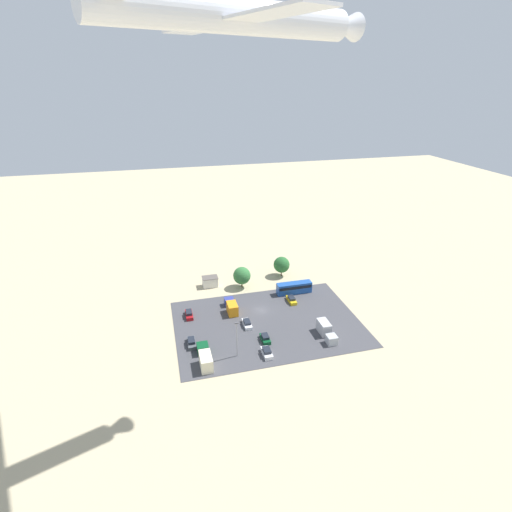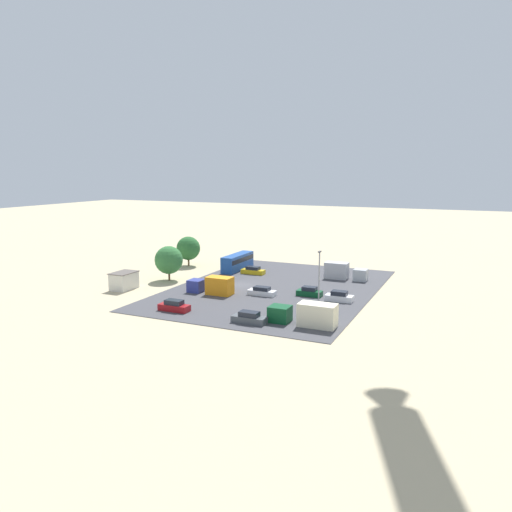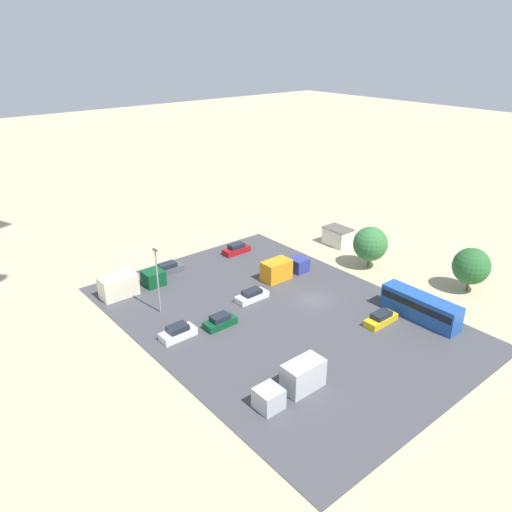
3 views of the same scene
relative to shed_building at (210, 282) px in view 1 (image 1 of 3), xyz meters
The scene contains 17 objects.
ground_plane 20.73m from the shed_building, 122.91° to the left, with size 400.00×400.00×0.00m, color tan.
parking_lot_surface 26.53m from the shed_building, 115.10° to the left, with size 47.20×33.42×0.08m.
shed_building is the anchor object (origin of this frame).
bus 25.52m from the shed_building, 155.57° to the left, with size 10.32×2.56×3.27m.
parked_car_0 17.66m from the shed_building, 62.90° to the left, with size 1.80×4.70×1.65m.
parked_car_1 24.44m from the shed_building, 103.81° to the left, with size 1.84×4.69×1.43m.
parked_car_2 37.15m from the shed_building, 101.55° to the left, with size 1.92×4.36×1.63m.
parked_car_3 29.60m from the shed_building, 72.75° to the left, with size 1.86×4.75×1.57m.
parked_car_4 32.24m from the shed_building, 105.44° to the left, with size 1.81×4.13×1.56m.
parked_car_5 25.79m from the shed_building, 143.87° to the left, with size 1.83×4.71×1.50m.
parked_truck_0 40.38m from the shed_building, 125.64° to the left, with size 2.40×8.03×3.10m.
parked_truck_1 36.27m from the shed_building, 79.59° to the left, with size 2.58×9.24×3.12m.
parked_truck_2 16.18m from the shed_building, 102.09° to the left, with size 2.55×7.87×2.96m.
tree_near_shed 23.31m from the shed_building, behind, with size 5.11×5.11×6.41m.
tree_apron_mid 10.02m from the shed_building, 161.22° to the left, with size 5.26×5.26×6.54m.
light_pole_lot_centre 35.21m from the shed_building, 91.38° to the left, with size 0.90×0.28×8.91m.
airplane 81.22m from the shed_building, 89.39° to the left, with size 39.44×32.87×9.80m.
Camera 1 is at (24.92, 90.17, 57.74)m, focal length 28.00 mm.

